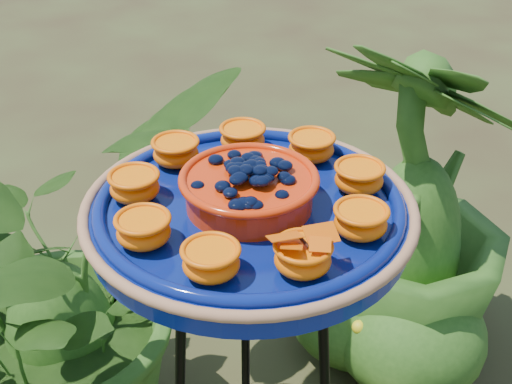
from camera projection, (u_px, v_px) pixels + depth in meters
feeder_dish at (249, 206)px, 1.08m from camera, size 0.52×0.52×0.12m
shrub_back_left at (52, 283)px, 1.73m from camera, size 1.15×1.18×1.00m
shrub_back_right at (416, 208)px, 2.00m from camera, size 0.80×0.80×1.01m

